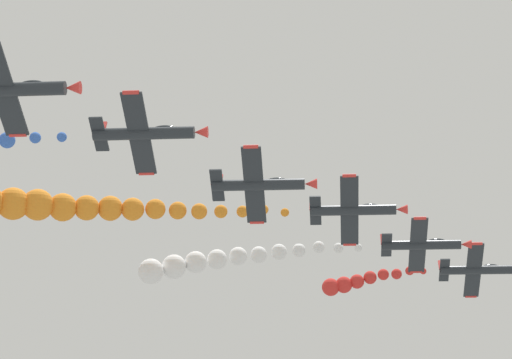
% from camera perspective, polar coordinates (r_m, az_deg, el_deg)
% --- Properties ---
extents(airplane_lead, '(7.80, 10.35, 6.11)m').
position_cam_1_polar(airplane_lead, '(122.41, 13.21, -5.31)').
color(airplane_lead, '#23282D').
extents(smoke_trail_lead, '(2.37, 13.16, 3.69)m').
position_cam_1_polar(smoke_trail_lead, '(120.72, 5.98, -6.14)').
color(smoke_trail_lead, red).
extents(airplane_left_inner, '(8.25, 10.35, 5.44)m').
position_cam_1_polar(airplane_left_inner, '(111.70, 10.00, -3.89)').
color(airplane_left_inner, '#23282D').
extents(smoke_trail_left_inner, '(9.47, 24.77, 5.68)m').
position_cam_1_polar(smoke_trail_left_inner, '(107.08, -2.82, -4.96)').
color(smoke_trail_left_inner, white).
extents(airplane_right_inner, '(7.49, 10.35, 6.49)m').
position_cam_1_polar(airplane_right_inner, '(100.96, 5.97, -1.84)').
color(airplane_right_inner, '#23282D').
extents(smoke_trail_right_inner, '(11.21, 31.54, 3.46)m').
position_cam_1_polar(smoke_trail_right_inner, '(99.06, -11.43, -1.56)').
color(smoke_trail_right_inner, orange).
extents(airplane_left_outer, '(7.62, 10.35, 6.34)m').
position_cam_1_polar(airplane_left_outer, '(91.58, 0.24, -0.31)').
color(airplane_left_outer, '#23282D').
extents(airplane_right_outer, '(8.09, 10.35, 5.70)m').
position_cam_1_polar(airplane_right_outer, '(84.10, -6.65, 2.78)').
color(airplane_right_outer, '#23282D').
extents(airplane_trailing, '(8.27, 10.35, 5.41)m').
position_cam_1_polar(airplane_trailing, '(76.58, -14.51, 5.27)').
color(airplane_trailing, '#23282D').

